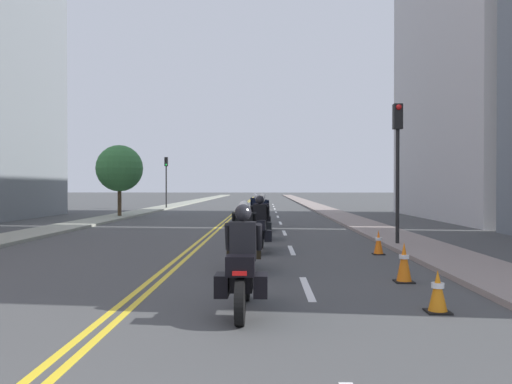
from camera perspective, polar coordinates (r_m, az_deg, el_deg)
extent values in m
plane|color=#454646|center=(50.04, -1.53, -1.66)|extent=(264.00, 264.00, 0.00)
cube|color=gray|center=(50.85, -9.55, -1.56)|extent=(2.01, 144.00, 0.12)
cube|color=gray|center=(50.22, 6.60, -1.59)|extent=(2.01, 144.00, 0.12)
cube|color=yellow|center=(50.04, -1.66, -1.66)|extent=(0.12, 132.00, 0.01)
cube|color=yellow|center=(50.03, -1.39, -1.66)|extent=(0.12, 132.00, 0.01)
cube|color=silver|center=(10.16, 5.57, -10.38)|extent=(0.14, 2.40, 0.01)
cube|color=silver|center=(16.08, 3.88, -6.33)|extent=(0.14, 2.40, 0.01)
cube|color=silver|center=(22.05, 3.11, -4.46)|extent=(0.14, 2.40, 0.01)
cube|color=silver|center=(28.02, 2.68, -3.39)|extent=(0.14, 2.40, 0.01)
cube|color=silver|center=(34.01, 2.39, -2.70)|extent=(0.14, 2.40, 0.01)
cube|color=silver|center=(40.00, 2.19, -2.21)|extent=(0.14, 2.40, 0.01)
cube|color=silver|center=(45.99, 2.05, -1.85)|extent=(0.14, 2.40, 0.01)
cube|color=silver|center=(51.99, 1.93, -1.57)|extent=(0.14, 2.40, 0.01)
cube|color=silver|center=(57.98, 1.84, -1.35)|extent=(0.14, 2.40, 0.01)
cube|color=#B6B5B7|center=(35.28, 23.46, 13.34)|extent=(6.62, 16.45, 19.53)
cylinder|color=black|center=(9.00, -1.12, -9.71)|extent=(0.14, 0.66, 0.65)
cylinder|color=black|center=(7.42, -1.75, -11.92)|extent=(0.14, 0.66, 0.65)
cube|color=silver|center=(8.95, -1.12, -7.52)|extent=(0.14, 0.32, 0.04)
cube|color=black|center=(8.16, -1.40, -8.78)|extent=(0.33, 1.23, 0.40)
cube|color=black|center=(7.41, -1.72, -8.01)|extent=(0.40, 0.36, 0.28)
cube|color=red|center=(7.24, -1.81, -8.86)|extent=(0.20, 0.03, 0.06)
cube|color=black|center=(7.72, -3.71, -10.07)|extent=(0.21, 0.44, 0.32)
cube|color=black|center=(7.69, 0.51, -10.11)|extent=(0.21, 0.44, 0.32)
cube|color=#B2C1CC|center=(8.62, -1.22, -5.73)|extent=(0.36, 0.13, 0.36)
cube|color=black|center=(8.04, -1.43, -5.36)|extent=(0.40, 0.26, 0.59)
cylinder|color=black|center=(8.21, -3.05, -4.89)|extent=(0.10, 0.28, 0.45)
cylinder|color=black|center=(8.18, 0.32, -4.91)|extent=(0.10, 0.28, 0.45)
sphere|color=black|center=(8.04, -1.41, -2.26)|extent=(0.26, 0.26, 0.26)
cylinder|color=black|center=(13.00, -1.24, -6.58)|extent=(0.14, 0.64, 0.63)
cylinder|color=black|center=(11.51, -1.35, -7.50)|extent=(0.14, 0.64, 0.63)
cube|color=silver|center=(12.96, -1.24, -5.10)|extent=(0.15, 0.32, 0.04)
cube|color=black|center=(12.22, -1.29, -5.71)|extent=(0.35, 1.15, 0.40)
cube|color=black|center=(11.53, -1.34, -4.99)|extent=(0.41, 0.37, 0.28)
cube|color=red|center=(11.34, -1.36, -5.48)|extent=(0.20, 0.04, 0.06)
cube|color=black|center=(11.79, -2.69, -6.43)|extent=(0.21, 0.44, 0.32)
cube|color=black|center=(11.78, 0.05, -6.43)|extent=(0.21, 0.44, 0.32)
cube|color=#B2C1CC|center=(12.66, -1.26, -3.76)|extent=(0.36, 0.13, 0.36)
cube|color=black|center=(12.13, -1.29, -3.51)|extent=(0.41, 0.27, 0.55)
cylinder|color=black|center=(12.28, -2.41, -3.23)|extent=(0.11, 0.28, 0.45)
cylinder|color=black|center=(12.27, -0.16, -3.23)|extent=(0.11, 0.28, 0.45)
sphere|color=white|center=(12.14, -1.29, -1.56)|extent=(0.26, 0.26, 0.26)
cylinder|color=black|center=(16.57, 0.59, -4.98)|extent=(0.14, 0.67, 0.67)
cylinder|color=black|center=(14.97, 0.23, -5.58)|extent=(0.14, 0.67, 0.67)
cube|color=silver|center=(16.54, 0.59, -3.76)|extent=(0.16, 0.33, 0.04)
cube|color=black|center=(15.74, 0.42, -4.25)|extent=(0.38, 1.24, 0.40)
cube|color=black|center=(15.00, 0.25, -3.64)|extent=(0.42, 0.38, 0.28)
cube|color=red|center=(14.82, 0.20, -4.01)|extent=(0.20, 0.04, 0.06)
cube|color=black|center=(15.29, -0.74, -4.77)|extent=(0.22, 0.45, 0.32)
cube|color=black|center=(15.25, 1.36, -4.78)|extent=(0.22, 0.45, 0.32)
cube|color=#B2C1CC|center=(16.23, 0.53, -2.76)|extent=(0.37, 0.14, 0.36)
cube|color=black|center=(15.66, 0.41, -2.45)|extent=(0.41, 0.28, 0.60)
cylinder|color=black|center=(15.82, -0.42, -2.23)|extent=(0.11, 0.29, 0.45)
cylinder|color=black|center=(15.79, 1.31, -2.24)|extent=(0.11, 0.29, 0.45)
sphere|color=black|center=(15.67, 0.42, -0.84)|extent=(0.26, 0.26, 0.26)
cylinder|color=black|center=(20.17, 0.66, -4.01)|extent=(0.14, 0.65, 0.65)
cylinder|color=black|center=(18.61, 0.51, -4.40)|extent=(0.14, 0.65, 0.65)
cube|color=silver|center=(20.14, 0.66, -3.03)|extent=(0.15, 0.32, 0.04)
cube|color=black|center=(19.37, 0.59, -3.37)|extent=(0.35, 1.20, 0.40)
cube|color=black|center=(18.65, 0.52, -2.84)|extent=(0.41, 0.37, 0.28)
cube|color=red|center=(18.47, 0.50, -3.13)|extent=(0.20, 0.03, 0.06)
cube|color=black|center=(18.92, -0.31, -3.77)|extent=(0.21, 0.44, 0.32)
cube|color=black|center=(18.90, 1.39, -3.77)|extent=(0.21, 0.44, 0.32)
cube|color=#B2C1CC|center=(19.84, 0.63, -2.18)|extent=(0.36, 0.13, 0.36)
cube|color=black|center=(19.29, 0.58, -2.03)|extent=(0.41, 0.27, 0.51)
cylinder|color=black|center=(19.45, -0.11, -1.86)|extent=(0.11, 0.28, 0.45)
cylinder|color=black|center=(19.43, 1.31, -1.86)|extent=(0.11, 0.28, 0.45)
sphere|color=white|center=(19.31, 0.59, -0.84)|extent=(0.26, 0.26, 0.26)
cylinder|color=black|center=(24.10, 0.83, -3.29)|extent=(0.14, 0.64, 0.63)
cylinder|color=black|center=(22.55, 0.61, -3.55)|extent=(0.14, 0.64, 0.63)
cube|color=silver|center=(24.08, 0.83, -2.49)|extent=(0.16, 0.33, 0.04)
cube|color=black|center=(23.31, 0.72, -2.73)|extent=(0.38, 1.20, 0.40)
cube|color=black|center=(22.60, 0.62, -2.28)|extent=(0.42, 0.38, 0.28)
cube|color=red|center=(22.41, 0.59, -2.50)|extent=(0.20, 0.04, 0.06)
cube|color=black|center=(22.87, -0.05, -3.05)|extent=(0.22, 0.45, 0.32)
cube|color=black|center=(22.83, 1.36, -3.05)|extent=(0.22, 0.45, 0.32)
cube|color=#B2C1CC|center=(23.79, 0.79, -1.75)|extent=(0.37, 0.14, 0.36)
cube|color=black|center=(23.24, 0.72, -1.54)|extent=(0.41, 0.28, 0.58)
cylinder|color=black|center=(23.40, 0.15, -1.40)|extent=(0.11, 0.29, 0.45)
cylinder|color=black|center=(23.37, 1.33, -1.40)|extent=(0.11, 0.29, 0.45)
sphere|color=white|center=(23.25, 0.72, -0.48)|extent=(0.26, 0.26, 0.26)
cylinder|color=black|center=(27.75, 0.02, -2.79)|extent=(0.15, 0.63, 0.63)
cylinder|color=black|center=(26.22, 0.01, -2.98)|extent=(0.15, 0.63, 0.63)
cube|color=silver|center=(27.73, 0.02, -2.10)|extent=(0.15, 0.32, 0.04)
cube|color=black|center=(26.97, 0.02, -2.29)|extent=(0.34, 1.17, 0.40)
cube|color=black|center=(26.27, 0.01, -1.88)|extent=(0.41, 0.37, 0.28)
cube|color=red|center=(26.09, 0.01, -2.08)|extent=(0.20, 0.03, 0.06)
cube|color=black|center=(26.52, -0.59, -2.55)|extent=(0.21, 0.44, 0.32)
cube|color=black|center=(26.52, 0.62, -2.55)|extent=(0.21, 0.44, 0.32)
cube|color=#B2C1CC|center=(27.44, 0.02, -1.45)|extent=(0.36, 0.13, 0.36)
cube|color=black|center=(26.90, 0.02, -1.33)|extent=(0.40, 0.27, 0.51)
cylinder|color=black|center=(27.05, -0.49, -1.21)|extent=(0.10, 0.28, 0.45)
cylinder|color=black|center=(27.05, 0.53, -1.21)|extent=(0.10, 0.28, 0.45)
sphere|color=white|center=(26.92, 0.02, -0.49)|extent=(0.26, 0.26, 0.26)
cylinder|color=black|center=(31.25, -0.10, -2.43)|extent=(0.12, 0.61, 0.61)
cylinder|color=black|center=(29.76, -0.05, -2.58)|extent=(0.12, 0.61, 0.61)
cube|color=silver|center=(31.23, -0.10, -1.84)|extent=(0.15, 0.33, 0.04)
cube|color=black|center=(30.49, -0.07, -1.98)|extent=(0.36, 1.14, 0.40)
cube|color=black|center=(29.81, -0.05, -1.61)|extent=(0.41, 0.37, 0.28)
cube|color=red|center=(29.62, -0.04, -1.78)|extent=(0.20, 0.04, 0.06)
cube|color=black|center=(30.04, -0.59, -2.21)|extent=(0.22, 0.45, 0.32)
cube|color=black|center=(30.05, 0.48, -2.21)|extent=(0.22, 0.45, 0.32)
cube|color=#B2C1CC|center=(30.95, -0.09, -1.24)|extent=(0.36, 0.14, 0.36)
cube|color=black|center=(30.42, -0.07, -1.12)|extent=(0.41, 0.27, 0.51)
cylinder|color=black|center=(30.57, -0.52, -1.02)|extent=(0.11, 0.28, 0.45)
cylinder|color=black|center=(30.58, 0.37, -1.02)|extent=(0.11, 0.28, 0.45)
sphere|color=white|center=(30.44, -0.07, -0.38)|extent=(0.26, 0.26, 0.26)
cube|color=black|center=(15.42, 13.20, -6.60)|extent=(0.33, 0.33, 0.03)
cone|color=orange|center=(15.38, 13.20, -5.30)|extent=(0.27, 0.27, 0.67)
cylinder|color=white|center=(15.37, 13.20, -5.00)|extent=(0.18, 0.18, 0.08)
cube|color=black|center=(11.13, 15.82, -9.38)|extent=(0.38, 0.38, 0.03)
cone|color=orange|center=(11.07, 15.83, -7.28)|extent=(0.30, 0.30, 0.79)
cylinder|color=white|center=(11.06, 15.83, -6.80)|extent=(0.20, 0.20, 0.08)
cube|color=black|center=(8.69, 19.18, -12.21)|extent=(0.36, 0.36, 0.03)
cone|color=orange|center=(8.62, 19.19, -10.07)|extent=(0.29, 0.29, 0.63)
cylinder|color=white|center=(8.61, 19.19, -9.58)|extent=(0.19, 0.19, 0.08)
cylinder|color=black|center=(17.39, 15.16, 0.50)|extent=(0.12, 0.12, 3.84)
cube|color=black|center=(17.54, 15.18, 7.94)|extent=(0.28, 0.28, 0.80)
sphere|color=red|center=(17.43, 15.30, 8.92)|extent=(0.18, 0.18, 0.18)
cylinder|color=black|center=(46.67, -9.75, 0.51)|extent=(0.12, 0.12, 3.81)
cube|color=black|center=(46.72, -9.76, 3.28)|extent=(0.28, 0.28, 0.80)
sphere|color=green|center=(46.57, -9.79, 2.94)|extent=(0.18, 0.18, 0.18)
cylinder|color=#473624|center=(34.04, -14.65, -0.96)|extent=(0.24, 0.24, 2.09)
sphere|color=#36733C|center=(34.05, -14.65, 2.52)|extent=(2.92, 2.92, 2.92)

